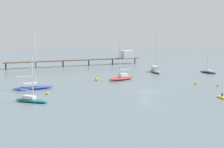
% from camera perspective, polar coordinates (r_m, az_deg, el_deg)
% --- Properties ---
extents(ground_plane, '(400.00, 400.00, 0.00)m').
position_cam_1_polar(ground_plane, '(65.91, 6.87, -3.51)').
color(ground_plane, slate).
extents(pier, '(55.76, 5.00, 5.78)m').
position_cam_1_polar(pier, '(121.42, -0.78, 3.51)').
color(pier, brown).
rests_on(pier, ground_plane).
extents(sailboat_teal, '(6.42, 6.33, 9.81)m').
position_cam_1_polar(sailboat_teal, '(57.76, -15.80, -4.78)').
color(sailboat_teal, '#1E727A').
rests_on(sailboat_teal, ground_plane).
extents(sailboat_blue, '(9.52, 2.40, 13.60)m').
position_cam_1_polar(sailboat_blue, '(70.42, -15.49, -2.33)').
color(sailboat_blue, '#2D4CB7').
rests_on(sailboat_blue, ground_plane).
extents(sailboat_red, '(8.69, 4.12, 12.16)m').
position_cam_1_polar(sailboat_red, '(81.55, 1.90, -0.66)').
color(sailboat_red, red).
rests_on(sailboat_red, ground_plane).
extents(sailboat_gray, '(5.25, 9.85, 13.72)m').
position_cam_1_polar(sailboat_gray, '(98.72, 8.63, 0.85)').
color(sailboat_gray, gray).
rests_on(sailboat_gray, ground_plane).
extents(sailboat_navy, '(2.74, 6.65, 8.23)m').
position_cam_1_polar(sailboat_navy, '(100.92, 18.63, 0.47)').
color(sailboat_navy, navy).
rests_on(sailboat_navy, ground_plane).
extents(dinghy_yellow, '(2.12, 3.36, 1.14)m').
position_cam_1_polar(dinghy_yellow, '(63.32, 21.10, -4.29)').
color(dinghy_yellow, yellow).
rests_on(dinghy_yellow, ground_plane).
extents(mooring_buoy_mid, '(0.63, 0.63, 0.63)m').
position_cam_1_polar(mooring_buoy_mid, '(63.86, -12.80, -3.74)').
color(mooring_buoy_mid, yellow).
rests_on(mooring_buoy_mid, ground_plane).
extents(mooring_buoy_far, '(0.75, 0.75, 0.75)m').
position_cam_1_polar(mooring_buoy_far, '(77.88, 16.40, -1.70)').
color(mooring_buoy_far, yellow).
rests_on(mooring_buoy_far, ground_plane).
extents(mooring_buoy_outer, '(0.83, 0.83, 0.83)m').
position_cam_1_polar(mooring_buoy_outer, '(80.59, -3.13, -1.03)').
color(mooring_buoy_outer, yellow).
rests_on(mooring_buoy_outer, ground_plane).
extents(mooring_buoy_near, '(0.63, 0.63, 0.63)m').
position_cam_1_polar(mooring_buoy_near, '(76.78, 20.35, -2.06)').
color(mooring_buoy_near, yellow).
rests_on(mooring_buoy_near, ground_plane).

